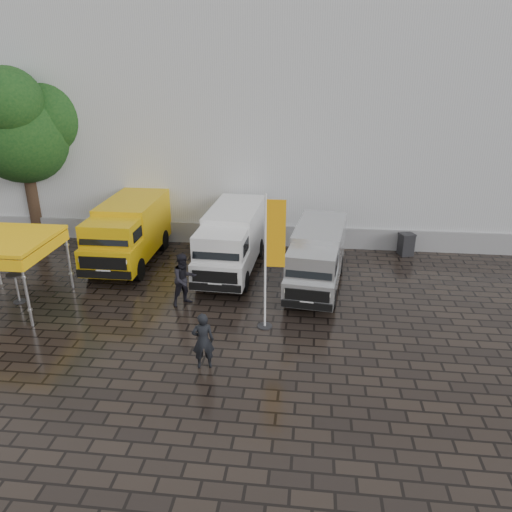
{
  "coord_description": "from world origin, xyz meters",
  "views": [
    {
      "loc": [
        1.13,
        -14.51,
        8.4
      ],
      "look_at": [
        -0.78,
        2.2,
        1.71
      ],
      "focal_mm": 35.0,
      "sensor_mm": 36.0,
      "label": 1
    }
  ],
  "objects": [
    {
      "name": "ground",
      "position": [
        0.0,
        0.0,
        0.0
      ],
      "size": [
        120.0,
        120.0,
        0.0
      ],
      "primitive_type": "plane",
      "color": "black",
      "rests_on": "ground"
    },
    {
      "name": "canopy_tent",
      "position": [
        -9.54,
        0.75,
        2.4
      ],
      "size": [
        3.21,
        3.21,
        2.56
      ],
      "color": "silver",
      "rests_on": "ground"
    },
    {
      "name": "van_yellow",
      "position": [
        -6.68,
        5.14,
        1.32
      ],
      "size": [
        2.22,
        5.72,
        2.64
      ],
      "primitive_type": null,
      "rotation": [
        0.0,
        0.0,
        0.0
      ],
      "color": "gold",
      "rests_on": "ground"
    },
    {
      "name": "tree",
      "position": [
        -12.63,
        8.16,
        5.42
      ],
      "size": [
        4.7,
        4.7,
        8.44
      ],
      "color": "black",
      "rests_on": "ground"
    },
    {
      "name": "exhibition_hall",
      "position": [
        2.0,
        16.0,
        6.0
      ],
      "size": [
        44.0,
        16.0,
        12.0
      ],
      "primitive_type": "cube",
      "color": "silver",
      "rests_on": "ground"
    },
    {
      "name": "flagpole",
      "position": [
        -0.06,
        0.11,
        2.54
      ],
      "size": [
        0.88,
        0.5,
        4.59
      ],
      "color": "black",
      "rests_on": "ground"
    },
    {
      "name": "wheelie_bin",
      "position": [
        5.51,
        7.42,
        0.51
      ],
      "size": [
        0.77,
        0.77,
        1.02
      ],
      "primitive_type": "cube",
      "rotation": [
        0.0,
        0.0,
        0.31
      ],
      "color": "black",
      "rests_on": "ground"
    },
    {
      "name": "person_tent",
      "position": [
        -3.29,
        1.45,
        0.98
      ],
      "size": [
        1.21,
        1.19,
        1.96
      ],
      "primitive_type": "imported",
      "rotation": [
        0.0,
        0.0,
        0.74
      ],
      "color": "black",
      "rests_on": "ground"
    },
    {
      "name": "hall_plinth",
      "position": [
        2.0,
        7.95,
        0.5
      ],
      "size": [
        44.0,
        0.15,
        1.0
      ],
      "primitive_type": "cube",
      "color": "gray",
      "rests_on": "ground"
    },
    {
      "name": "van_white",
      "position": [
        -2.09,
        4.7,
        1.28
      ],
      "size": [
        2.24,
        6.01,
        2.57
      ],
      "primitive_type": null,
      "rotation": [
        0.0,
        0.0,
        -0.05
      ],
      "color": "white",
      "rests_on": "ground"
    },
    {
      "name": "person_front",
      "position": [
        -1.78,
        -2.41,
        0.88
      ],
      "size": [
        0.72,
        0.56,
        1.75
      ],
      "primitive_type": "imported",
      "rotation": [
        0.0,
        0.0,
        3.39
      ],
      "color": "black",
      "rests_on": "ground"
    },
    {
      "name": "cocktail_table",
      "position": [
        -9.44,
        0.91,
        0.56
      ],
      "size": [
        0.6,
        0.6,
        1.12
      ],
      "primitive_type": "cylinder",
      "color": "black",
      "rests_on": "ground"
    },
    {
      "name": "van_silver",
      "position": [
        1.44,
        3.48,
        1.17
      ],
      "size": [
        2.41,
        5.57,
        2.34
      ],
      "primitive_type": null,
      "rotation": [
        0.0,
        0.0,
        -0.12
      ],
      "color": "silver",
      "rests_on": "ground"
    }
  ]
}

